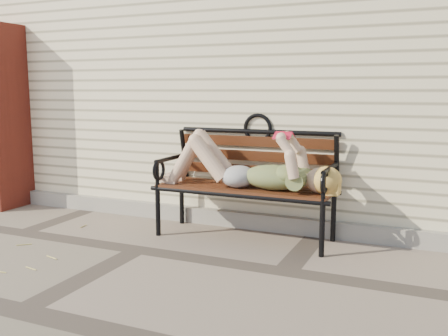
% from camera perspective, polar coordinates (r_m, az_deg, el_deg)
% --- Properties ---
extents(ground, '(80.00, 80.00, 0.00)m').
position_cam_1_polar(ground, '(4.20, -9.80, -9.20)').
color(ground, gray).
rests_on(ground, ground).
extents(house_wall, '(8.00, 4.00, 3.00)m').
position_cam_1_polar(house_wall, '(6.70, 4.24, 10.62)').
color(house_wall, '#F3E4BE').
rests_on(house_wall, ground).
extents(foundation_strip, '(8.00, 0.10, 0.15)m').
position_cam_1_polar(foundation_strip, '(4.98, -3.70, -5.29)').
color(foundation_strip, '#9D978E').
rests_on(foundation_strip, ground).
extents(garden_bench, '(1.68, 0.67, 1.09)m').
position_cam_1_polar(garden_bench, '(4.41, 2.82, -0.04)').
color(garden_bench, black).
rests_on(garden_bench, ground).
extents(reading_woman, '(1.58, 0.36, 0.50)m').
position_cam_1_polar(reading_woman, '(4.28, 2.37, 0.17)').
color(reading_woman, '#0B404D').
rests_on(reading_woman, ground).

